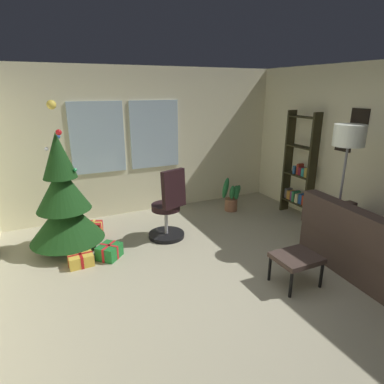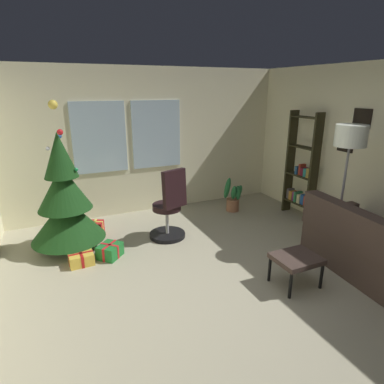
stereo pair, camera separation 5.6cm
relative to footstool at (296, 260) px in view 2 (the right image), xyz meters
name	(u,v)px [view 2 (the right image)]	position (x,y,z in m)	size (l,w,h in m)	color
ground_plane	(231,296)	(-0.76, 0.16, -0.37)	(5.07, 5.94, 0.10)	#A39D83
wall_back_with_windows	(148,141)	(-0.78, 3.18, 0.98)	(5.07, 0.12, 2.60)	beige
footstool	(296,260)	(0.00, 0.00, 0.00)	(0.51, 0.43, 0.38)	#3E2F29
holiday_tree	(65,202)	(-2.35, 2.07, 0.39)	(1.02, 1.02, 2.09)	#4C331E
gift_box_red	(95,228)	(-1.95, 2.39, -0.21)	(0.31, 0.29, 0.23)	red
gift_box_green	(110,251)	(-1.87, 1.57, -0.23)	(0.40, 0.40, 0.19)	#1E722D
gift_box_gold	(81,259)	(-2.26, 1.53, -0.25)	(0.32, 0.27, 0.16)	gold
office_chair	(169,211)	(-0.90, 1.80, 0.12)	(0.56, 0.58, 1.11)	black
bookshelf	(301,172)	(1.56, 1.72, 0.49)	(0.18, 0.64, 1.87)	#2C2916
floor_lamp	(350,144)	(1.11, 0.43, 1.22)	(0.40, 0.40, 1.79)	slate
potted_plant	(233,198)	(0.61, 2.42, -0.07)	(0.38, 0.32, 0.65)	#966043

